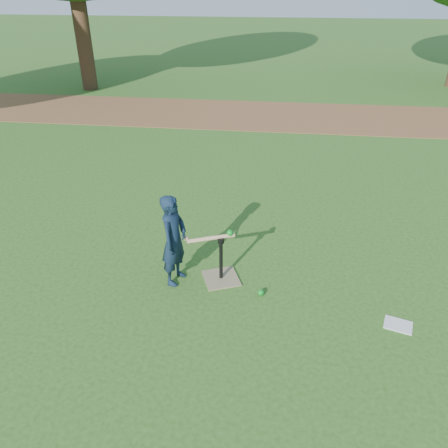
# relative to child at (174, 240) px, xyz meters

# --- Properties ---
(ground) EXTENTS (80.00, 80.00, 0.00)m
(ground) POSITION_rel_child_xyz_m (0.68, 0.24, -0.60)
(ground) COLOR #285116
(ground) RESTS_ON ground
(dirt_strip) EXTENTS (24.00, 3.00, 0.01)m
(dirt_strip) POSITION_rel_child_xyz_m (0.68, 7.74, -0.60)
(dirt_strip) COLOR brown
(dirt_strip) RESTS_ON ground
(child) EXTENTS (0.39, 0.50, 1.20)m
(child) POSITION_rel_child_xyz_m (0.00, 0.00, 0.00)
(child) COLOR #101E30
(child) RESTS_ON ground
(wiffle_ball_ground) EXTENTS (0.08, 0.08, 0.08)m
(wiffle_ball_ground) POSITION_rel_child_xyz_m (1.10, -0.18, -0.56)
(wiffle_ball_ground) COLOR #0B801D
(wiffle_ball_ground) RESTS_ON ground
(clipboard) EXTENTS (0.35, 0.31, 0.01)m
(clipboard) POSITION_rel_child_xyz_m (2.66, -0.51, -0.60)
(clipboard) COLOR silver
(clipboard) RESTS_ON ground
(batting_tee) EXTENTS (0.56, 0.56, 0.61)m
(batting_tee) POSITION_rel_child_xyz_m (0.57, 0.09, -0.49)
(batting_tee) COLOR #807351
(batting_tee) RESTS_ON ground
(swing_action) EXTENTS (0.62, 0.28, 0.12)m
(swing_action) POSITION_rel_child_xyz_m (0.46, 0.08, 0.03)
(swing_action) COLOR tan
(swing_action) RESTS_ON ground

